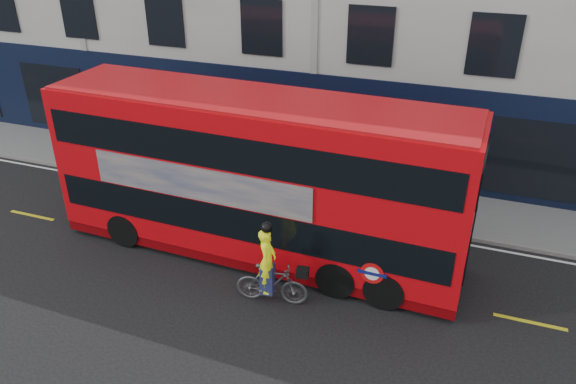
% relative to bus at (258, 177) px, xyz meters
% --- Properties ---
extents(ground, '(120.00, 120.00, 0.00)m').
position_rel_bus_xyz_m(ground, '(-0.18, -2.20, -2.53)').
color(ground, black).
rests_on(ground, ground).
extents(pavement, '(60.00, 3.00, 0.12)m').
position_rel_bus_xyz_m(pavement, '(-0.18, 4.30, -2.47)').
color(pavement, slate).
rests_on(pavement, ground).
extents(kerb, '(60.00, 0.12, 0.13)m').
position_rel_bus_xyz_m(kerb, '(-0.18, 2.80, -2.46)').
color(kerb, slate).
rests_on(kerb, ground).
extents(road_edge_line, '(58.00, 0.10, 0.01)m').
position_rel_bus_xyz_m(road_edge_line, '(-0.18, 2.50, -2.52)').
color(road_edge_line, silver).
rests_on(road_edge_line, ground).
extents(lane_dashes, '(58.00, 0.12, 0.01)m').
position_rel_bus_xyz_m(lane_dashes, '(-0.18, -0.70, -2.52)').
color(lane_dashes, gold).
rests_on(lane_dashes, ground).
extents(bus, '(12.29, 3.14, 4.92)m').
position_rel_bus_xyz_m(bus, '(0.00, 0.00, 0.00)').
color(bus, red).
rests_on(bus, ground).
extents(cyclist, '(2.02, 0.84, 2.49)m').
position_rel_bus_xyz_m(cyclist, '(1.22, -2.18, -1.70)').
color(cyclist, '#494D4F').
rests_on(cyclist, ground).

